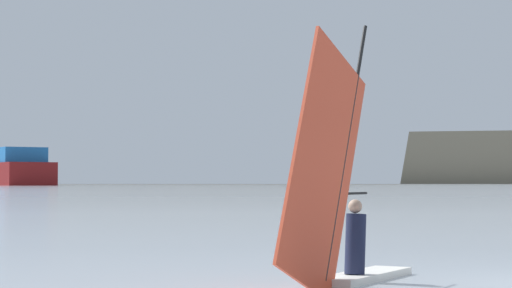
% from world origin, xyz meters
% --- Properties ---
extents(windsurfer, '(2.48, 3.98, 4.36)m').
position_xyz_m(windsurfer, '(-3.64, 0.05, 1.10)').
color(windsurfer, white).
rests_on(windsurfer, ground_plane).
extents(distant_headland, '(1324.68, 676.27, 54.11)m').
position_xyz_m(distant_headland, '(296.34, 1147.85, 27.05)').
color(distant_headland, '#756B56').
rests_on(distant_headland, ground_plane).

